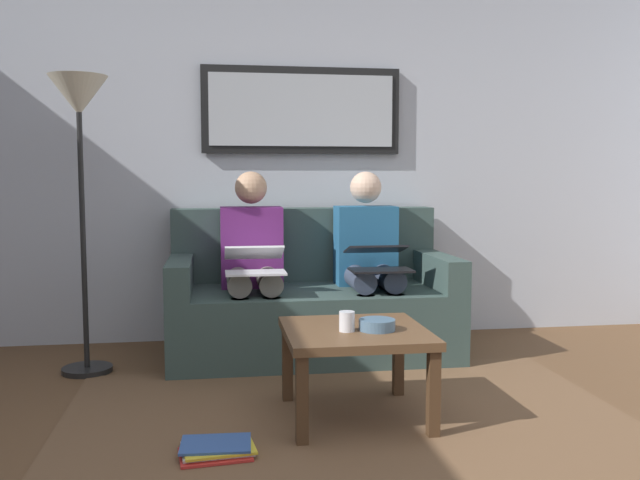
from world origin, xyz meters
name	(u,v)px	position (x,y,z in m)	size (l,w,h in m)	color
wall_rear	(300,149)	(0.00, -2.60, 1.30)	(6.00, 0.12, 2.60)	#B7BCC6
area_rug	(349,421)	(0.00, -0.85, 0.00)	(2.60, 1.80, 0.01)	brown
couch	(310,303)	(0.00, -2.12, 0.31)	(1.73, 0.90, 0.90)	#384C47
framed_mirror	(302,111)	(0.00, -2.51, 1.55)	(1.34, 0.05, 0.58)	black
coffee_table	(355,341)	(-0.04, -0.90, 0.36)	(0.64, 0.64, 0.42)	brown
cup	(347,321)	(0.01, -0.85, 0.46)	(0.07, 0.07, 0.09)	silver
bowl	(377,325)	(-0.13, -0.85, 0.44)	(0.16, 0.16, 0.05)	slate
person_left	(369,256)	(-0.36, -2.05, 0.61)	(0.38, 0.58, 1.14)	#235B84
laptop_black	(378,258)	(-0.36, -1.80, 0.63)	(0.36, 0.34, 0.15)	black
person_right	(252,259)	(0.36, -2.05, 0.61)	(0.38, 0.58, 1.14)	#66236B
laptop_white	(255,261)	(0.36, -1.81, 0.62)	(0.34, 0.34, 0.15)	white
magazine_stack	(217,449)	(0.59, -0.56, 0.03)	(0.32, 0.26, 0.04)	red
standing_lamp	(80,129)	(1.32, -1.85, 1.37)	(0.32, 0.32, 1.66)	black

